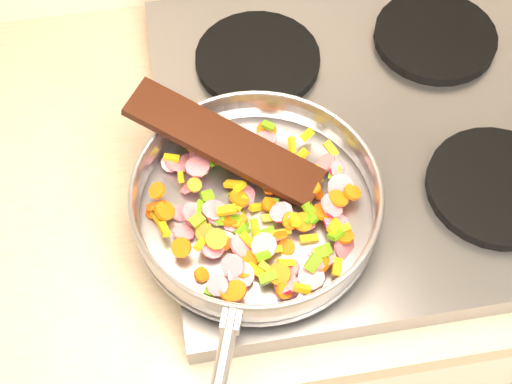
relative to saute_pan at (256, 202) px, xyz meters
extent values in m
cube|color=#939399|center=(0.19, 0.13, -0.07)|extent=(0.60, 0.60, 0.04)
cylinder|color=black|center=(0.05, -0.01, -0.04)|extent=(0.19, 0.19, 0.02)
cylinder|color=black|center=(0.33, -0.01, -0.04)|extent=(0.19, 0.19, 0.02)
cylinder|color=black|center=(0.05, 0.27, -0.04)|extent=(0.19, 0.19, 0.02)
cylinder|color=black|center=(0.33, 0.27, -0.04)|extent=(0.19, 0.19, 0.02)
cylinder|color=#9E9EA5|center=(0.00, 0.00, -0.03)|extent=(0.32, 0.32, 0.01)
torus|color=#9E9EA5|center=(0.00, 0.00, 0.00)|extent=(0.36, 0.36, 0.05)
torus|color=#9E9EA5|center=(0.00, 0.00, 0.02)|extent=(0.32, 0.32, 0.01)
cube|color=#9E9EA5|center=(-0.05, -0.16, 0.01)|extent=(0.03, 0.04, 0.02)
cube|color=gold|center=(0.03, 0.06, -0.02)|extent=(0.03, 0.01, 0.01)
cube|color=gold|center=(-0.10, 0.09, -0.01)|extent=(0.02, 0.01, 0.01)
cylinder|color=#E95D0C|center=(-0.04, -0.11, -0.01)|extent=(0.03, 0.03, 0.02)
cube|color=#4F8C10|center=(0.06, 0.04, -0.02)|extent=(0.02, 0.02, 0.02)
cube|color=#4F8C10|center=(0.07, -0.08, 0.00)|extent=(0.02, 0.02, 0.01)
cube|color=#4F8C10|center=(-0.02, 0.08, -0.01)|extent=(0.02, 0.02, 0.01)
cylinder|color=red|center=(-0.06, -0.05, -0.01)|extent=(0.03, 0.03, 0.02)
cylinder|color=#E95D0C|center=(0.09, -0.01, -0.01)|extent=(0.03, 0.03, 0.01)
cube|color=gold|center=(0.06, 0.03, -0.02)|extent=(0.03, 0.02, 0.02)
cylinder|color=red|center=(0.06, -0.09, -0.01)|extent=(0.04, 0.04, 0.02)
cylinder|color=#E95D0C|center=(-0.12, 0.04, 0.00)|extent=(0.03, 0.03, 0.02)
cylinder|color=red|center=(-0.04, -0.08, 0.00)|extent=(0.03, 0.03, 0.03)
cylinder|color=red|center=(-0.05, 0.09, -0.01)|extent=(0.03, 0.04, 0.01)
cylinder|color=#E95D0C|center=(0.05, -0.04, -0.01)|extent=(0.03, 0.03, 0.02)
cylinder|color=#E95D0C|center=(0.04, 0.12, -0.02)|extent=(0.03, 0.03, 0.01)
cube|color=gold|center=(0.02, -0.02, -0.02)|extent=(0.02, 0.01, 0.01)
cube|color=#4F8C10|center=(-0.07, -0.10, -0.01)|extent=(0.02, 0.03, 0.01)
cylinder|color=red|center=(-0.09, 0.09, -0.02)|extent=(0.04, 0.05, 0.03)
cube|color=#4F8C10|center=(-0.06, -0.04, -0.01)|extent=(0.02, 0.02, 0.02)
cube|color=gold|center=(-0.01, -0.03, -0.01)|extent=(0.01, 0.03, 0.02)
cylinder|color=#E95D0C|center=(0.10, -0.06, -0.01)|extent=(0.03, 0.03, 0.01)
cylinder|color=red|center=(0.02, -0.11, -0.02)|extent=(0.04, 0.03, 0.02)
cube|color=gold|center=(0.09, 0.04, -0.01)|extent=(0.01, 0.02, 0.02)
cylinder|color=#E95D0C|center=(-0.02, -0.07, -0.02)|extent=(0.03, 0.03, 0.01)
cylinder|color=red|center=(0.11, 0.01, -0.01)|extent=(0.05, 0.05, 0.02)
cube|color=gold|center=(-0.01, -0.09, -0.02)|extent=(0.02, 0.03, 0.01)
cube|color=gold|center=(0.00, -0.09, -0.01)|extent=(0.02, 0.02, 0.01)
cylinder|color=red|center=(0.11, 0.04, -0.01)|extent=(0.03, 0.03, 0.02)
cube|color=#4F8C10|center=(-0.03, 0.08, -0.02)|extent=(0.02, 0.02, 0.01)
cube|color=gold|center=(0.03, -0.04, -0.02)|extent=(0.03, 0.01, 0.01)
cube|color=gold|center=(0.01, -0.06, -0.02)|extent=(0.02, 0.01, 0.02)
cube|color=gold|center=(0.03, 0.09, -0.01)|extent=(0.02, 0.01, 0.01)
cylinder|color=#E95D0C|center=(0.07, -0.08, -0.01)|extent=(0.02, 0.02, 0.02)
cube|color=gold|center=(-0.12, -0.02, -0.01)|extent=(0.02, 0.02, 0.02)
cylinder|color=red|center=(-0.06, 0.09, -0.01)|extent=(0.04, 0.04, 0.02)
cube|color=#4F8C10|center=(0.01, -0.03, -0.02)|extent=(0.02, 0.02, 0.01)
cube|color=gold|center=(0.04, -0.03, -0.01)|extent=(0.02, 0.02, 0.02)
cylinder|color=#E95D0C|center=(0.06, -0.10, -0.01)|extent=(0.03, 0.03, 0.02)
cube|color=#4F8C10|center=(0.07, -0.02, 0.00)|extent=(0.02, 0.02, 0.02)
cylinder|color=red|center=(-0.06, -0.10, 0.00)|extent=(0.04, 0.04, 0.02)
cylinder|color=#E95D0C|center=(-0.02, 0.09, -0.02)|extent=(0.02, 0.02, 0.01)
cube|color=#4F8C10|center=(-0.02, 0.00, -0.02)|extent=(0.02, 0.02, 0.02)
cube|color=gold|center=(-0.08, -0.05, 0.00)|extent=(0.02, 0.02, 0.02)
cube|color=gold|center=(-0.02, 0.03, -0.01)|extent=(0.02, 0.02, 0.02)
cube|color=#4F8C10|center=(0.00, -0.10, -0.01)|extent=(0.02, 0.02, 0.01)
cube|color=#4F8C10|center=(-0.07, 0.01, -0.02)|extent=(0.02, 0.03, 0.01)
cube|color=#4F8C10|center=(0.11, 0.03, -0.01)|extent=(0.02, 0.02, 0.02)
cylinder|color=red|center=(-0.03, -0.01, -0.02)|extent=(0.04, 0.04, 0.01)
cube|color=gold|center=(0.04, -0.03, 0.00)|extent=(0.01, 0.02, 0.02)
cylinder|color=red|center=(0.05, -0.11, -0.01)|extent=(0.05, 0.05, 0.01)
cube|color=#4F8C10|center=(-0.12, 0.01, -0.01)|extent=(0.02, 0.02, 0.02)
cylinder|color=#E95D0C|center=(-0.04, -0.01, -0.02)|extent=(0.04, 0.03, 0.02)
cube|color=gold|center=(-0.13, 0.01, -0.02)|extent=(0.02, 0.03, 0.01)
cylinder|color=#E95D0C|center=(-0.07, -0.03, -0.01)|extent=(0.03, 0.03, 0.01)
cube|color=gold|center=(0.09, -0.05, 0.00)|extent=(0.02, 0.02, 0.02)
cube|color=gold|center=(0.08, -0.10, -0.01)|extent=(0.02, 0.03, 0.01)
cylinder|color=#E95D0C|center=(0.03, 0.04, -0.01)|extent=(0.02, 0.02, 0.02)
cylinder|color=#E95D0C|center=(-0.07, 0.04, -0.01)|extent=(0.02, 0.02, 0.01)
cylinder|color=#E95D0C|center=(-0.05, -0.04, -0.02)|extent=(0.03, 0.03, 0.01)
cube|color=#4F8C10|center=(0.00, -0.07, -0.01)|extent=(0.02, 0.02, 0.01)
cube|color=gold|center=(0.03, 0.08, -0.01)|extent=(0.02, 0.03, 0.02)
cube|color=#4F8C10|center=(0.02, 0.01, -0.02)|extent=(0.02, 0.02, 0.01)
cube|color=gold|center=(-0.07, 0.11, -0.02)|extent=(0.03, 0.03, 0.01)
cube|color=#4F8C10|center=(-0.08, -0.01, 0.00)|extent=(0.02, 0.02, 0.01)
cylinder|color=red|center=(-0.08, 0.05, -0.02)|extent=(0.03, 0.03, 0.03)
cylinder|color=red|center=(0.03, -0.02, -0.01)|extent=(0.04, 0.04, 0.01)
cube|color=#4F8C10|center=(0.07, -0.03, -0.01)|extent=(0.02, 0.02, 0.01)
cube|color=#4F8C10|center=(-0.02, -0.02, -0.02)|extent=(0.02, 0.02, 0.02)
cylinder|color=#E95D0C|center=(-0.04, 0.12, -0.02)|extent=(0.03, 0.03, 0.02)
cylinder|color=red|center=(-0.10, 0.09, -0.02)|extent=(0.03, 0.03, 0.01)
cylinder|color=#E95D0C|center=(-0.08, -0.08, -0.02)|extent=(0.02, 0.02, 0.02)
cylinder|color=red|center=(0.02, -0.09, -0.02)|extent=(0.04, 0.04, 0.03)
cylinder|color=red|center=(-0.03, -0.09, -0.01)|extent=(0.05, 0.04, 0.02)
cylinder|color=red|center=(-0.01, 0.03, -0.02)|extent=(0.04, 0.04, 0.02)
cube|color=gold|center=(-0.02, -0.05, -0.02)|extent=(0.02, 0.02, 0.02)
cube|color=gold|center=(0.02, 0.04, -0.01)|extent=(0.02, 0.03, 0.01)
cube|color=#4F8C10|center=(-0.05, 0.08, -0.01)|extent=(0.02, 0.02, 0.02)
cylinder|color=#E95D0C|center=(0.02, 0.00, -0.01)|extent=(0.03, 0.03, 0.01)
cylinder|color=red|center=(-0.08, 0.00, -0.01)|extent=(0.04, 0.05, 0.03)
cube|color=#4F8C10|center=(-0.06, 0.03, -0.02)|extent=(0.02, 0.02, 0.01)
cylinder|color=red|center=(0.10, -0.04, -0.01)|extent=(0.04, 0.04, 0.02)
cylinder|color=#E95D0C|center=(0.01, 0.10, -0.02)|extent=(0.03, 0.03, 0.02)
cylinder|color=red|center=(0.09, -0.02, 0.00)|extent=(0.04, 0.04, 0.03)
cylinder|color=#E95D0C|center=(0.06, 0.00, -0.02)|extent=(0.02, 0.02, 0.01)
cylinder|color=#E95D0C|center=(0.08, 0.02, -0.02)|extent=(0.03, 0.03, 0.02)
cylinder|color=#E95D0C|center=(-0.03, -0.09, -0.01)|extent=(0.03, 0.03, 0.01)
cylinder|color=red|center=(-0.05, 0.00, -0.02)|extent=(0.03, 0.03, 0.01)
cube|color=gold|center=(-0.02, 0.04, -0.01)|extent=(0.03, 0.02, 0.02)
cylinder|color=#E95D0C|center=(-0.13, 0.02, -0.01)|extent=(0.04, 0.03, 0.03)
cylinder|color=#E95D0C|center=(0.01, -0.12, -0.01)|extent=(0.03, 0.03, 0.02)
cylinder|color=red|center=(-0.05, 0.11, -0.01)|extent=(0.04, 0.04, 0.01)
cube|color=#4F8C10|center=(0.04, 0.12, -0.01)|extent=(0.02, 0.02, 0.01)
cube|color=#4F8C10|center=(0.07, -0.08, -0.01)|extent=(0.02, 0.02, 0.02)
cylinder|color=red|center=(0.02, -0.12, -0.01)|extent=(0.03, 0.03, 0.03)
cube|color=gold|center=(0.02, -0.08, -0.01)|extent=(0.03, 0.01, 0.02)
cube|color=gold|center=(0.03, -0.13, 0.00)|extent=(0.02, 0.02, 0.02)
cylinder|color=red|center=(-0.05, 0.01, -0.02)|extent=(0.04, 0.04, 0.01)
cube|color=#4F8C10|center=(0.08, 0.02, -0.01)|extent=(0.02, 0.02, 0.02)
cylinder|color=red|center=(0.07, -0.09, -0.01)|extent=(0.04, 0.04, 0.02)
cylinder|color=#E95D0C|center=(0.04, 0.02, -0.02)|extent=(0.03, 0.03, 0.01)
cylinder|color=red|center=(-0.03, -0.05, -0.02)|extent=(0.03, 0.03, 0.02)
cube|color=gold|center=(0.00, 0.00, -0.02)|extent=(0.03, 0.02, 0.02)
cube|color=gold|center=(0.07, 0.07, -0.02)|extent=(0.03, 0.02, 0.02)
cube|color=gold|center=(-0.04, 0.00, 0.00)|extent=(0.03, 0.01, 0.01)
cylinder|color=#E95D0C|center=(0.10, -0.01, 0.00)|extent=(0.04, 0.04, 0.01)
cylinder|color=#E95D0C|center=(0.03, -0.06, -0.02)|extent=(0.03, 0.02, 0.02)
cylinder|color=red|center=(0.10, -0.07, -0.02)|extent=(0.04, 0.03, 0.03)
cylinder|color=#E95D0C|center=(0.08, -0.02, -0.01)|extent=(0.04, 0.04, 0.02)
cylinder|color=#E95D0C|center=(-0.06, -0.04, 0.00)|extent=(0.03, 0.04, 0.01)
cylinder|color=red|center=(-0.10, 0.01, -0.02)|extent=(0.03, 0.03, 0.01)
cube|color=gold|center=(0.09, -0.02, -0.02)|extent=(0.02, 0.03, 0.01)
cube|color=#4F8C10|center=(0.05, 0.07, -0.01)|extent=(0.02, 0.02, 0.01)
cylinder|color=#E95D0C|center=(-0.03, -0.01, -0.02)|extent=(0.03, 0.03, 0.01)
cylinder|color=red|center=(0.00, 0.10, -0.02)|extent=(0.03, 0.03, 0.02)
cylinder|color=red|center=(0.00, -0.06, -0.01)|extent=(0.05, 0.05, 0.02)
cylinder|color=#E95D0C|center=(-0.02, 0.01, -0.01)|extent=(0.03, 0.03, 0.02)
cube|color=gold|center=(-0.08, -0.01, -0.02)|extent=(0.02, 0.01, 0.02)
cylinder|color=red|center=(-0.07, 0.07, 0.00)|extent=(0.04, 0.04, 0.01)
cylinder|color=red|center=(-0.07, 0.09, -0.02)|extent=(0.03, 0.04, 0.02)
cube|color=gold|center=(0.06, -0.05, -0.02)|extent=(0.02, 0.01, 0.01)
cylinder|color=#E95D0C|center=(0.08, 0.01, 0.00)|extent=(0.02, 0.02, 0.02)
cylinder|color=#E95D0C|center=(-0.12, 0.01, 0.00)|extent=(0.03, 0.03, 0.03)
cylinder|color=#E95D0C|center=(-0.13, 0.02, -0.02)|extent=(0.02, 0.02, 0.01)
cylinder|color=red|center=(0.03, 0.11, -0.02)|extent=(0.04, 0.04, 0.01)
cylinder|color=#E95D0C|center=(0.05, 0.06, -0.01)|extent=(0.02, 0.03, 0.02)
cube|color=#4F8C10|center=(0.09, -0.06, -0.01)|extent=(0.02, 0.02, 0.02)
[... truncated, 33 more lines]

